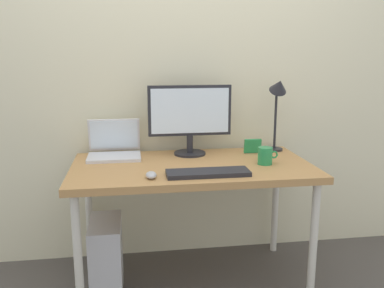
{
  "coord_description": "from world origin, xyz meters",
  "views": [
    {
      "loc": [
        -0.34,
        -2.3,
        1.37
      ],
      "look_at": [
        0.0,
        0.0,
        0.86
      ],
      "focal_mm": 38.9,
      "sensor_mm": 36.0,
      "label": 1
    }
  ],
  "objects_px": {
    "monitor": "(190,116)",
    "computer_tower": "(106,255)",
    "desk_lamp": "(278,98)",
    "keyboard": "(208,173)",
    "desk": "(192,175)",
    "mouse": "(151,175)",
    "coffee_mug": "(265,156)",
    "laptop": "(114,147)",
    "photo_frame": "(253,146)"
  },
  "relations": [
    {
      "from": "desk",
      "to": "monitor",
      "type": "distance_m",
      "value": 0.39
    },
    {
      "from": "mouse",
      "to": "laptop",
      "type": "bearing_deg",
      "value": 112.25
    },
    {
      "from": "desk",
      "to": "photo_frame",
      "type": "xyz_separation_m",
      "value": [
        0.42,
        0.21,
        0.11
      ]
    },
    {
      "from": "monitor",
      "to": "photo_frame",
      "type": "relative_size",
      "value": 4.72
    },
    {
      "from": "monitor",
      "to": "coffee_mug",
      "type": "relative_size",
      "value": 4.33
    },
    {
      "from": "coffee_mug",
      "to": "computer_tower",
      "type": "relative_size",
      "value": 0.29
    },
    {
      "from": "desk",
      "to": "computer_tower",
      "type": "relative_size",
      "value": 3.29
    },
    {
      "from": "desk_lamp",
      "to": "monitor",
      "type": "bearing_deg",
      "value": -179.91
    },
    {
      "from": "monitor",
      "to": "desk_lamp",
      "type": "relative_size",
      "value": 1.06
    },
    {
      "from": "mouse",
      "to": "coffee_mug",
      "type": "distance_m",
      "value": 0.69
    },
    {
      "from": "mouse",
      "to": "photo_frame",
      "type": "height_order",
      "value": "photo_frame"
    },
    {
      "from": "photo_frame",
      "to": "keyboard",
      "type": "bearing_deg",
      "value": -130.53
    },
    {
      "from": "coffee_mug",
      "to": "computer_tower",
      "type": "distance_m",
      "value": 1.1
    },
    {
      "from": "keyboard",
      "to": "monitor",
      "type": "bearing_deg",
      "value": 93.71
    },
    {
      "from": "desk",
      "to": "photo_frame",
      "type": "height_order",
      "value": "photo_frame"
    },
    {
      "from": "desk_lamp",
      "to": "computer_tower",
      "type": "xyz_separation_m",
      "value": [
        -1.1,
        -0.25,
        -0.88
      ]
    },
    {
      "from": "keyboard",
      "to": "coffee_mug",
      "type": "relative_size",
      "value": 3.67
    },
    {
      "from": "coffee_mug",
      "to": "photo_frame",
      "type": "bearing_deg",
      "value": 89.02
    },
    {
      "from": "laptop",
      "to": "desk",
      "type": "bearing_deg",
      "value": -29.3
    },
    {
      "from": "laptop",
      "to": "photo_frame",
      "type": "height_order",
      "value": "laptop"
    },
    {
      "from": "mouse",
      "to": "coffee_mug",
      "type": "bearing_deg",
      "value": 15.03
    },
    {
      "from": "computer_tower",
      "to": "desk",
      "type": "bearing_deg",
      "value": 1.57
    },
    {
      "from": "mouse",
      "to": "photo_frame",
      "type": "xyz_separation_m",
      "value": [
        0.67,
        0.45,
        0.03
      ]
    },
    {
      "from": "keyboard",
      "to": "coffee_mug",
      "type": "height_order",
      "value": "coffee_mug"
    },
    {
      "from": "keyboard",
      "to": "mouse",
      "type": "height_order",
      "value": "mouse"
    },
    {
      "from": "desk_lamp",
      "to": "desk",
      "type": "bearing_deg",
      "value": -158.17
    },
    {
      "from": "desk_lamp",
      "to": "keyboard",
      "type": "xyz_separation_m",
      "value": [
        -0.54,
        -0.46,
        -0.34
      ]
    },
    {
      "from": "monitor",
      "to": "laptop",
      "type": "distance_m",
      "value": 0.51
    },
    {
      "from": "mouse",
      "to": "computer_tower",
      "type": "bearing_deg",
      "value": 139.12
    },
    {
      "from": "desk",
      "to": "coffee_mug",
      "type": "height_order",
      "value": "coffee_mug"
    },
    {
      "from": "laptop",
      "to": "mouse",
      "type": "distance_m",
      "value": 0.53
    },
    {
      "from": "monitor",
      "to": "computer_tower",
      "type": "xyz_separation_m",
      "value": [
        -0.53,
        -0.25,
        -0.78
      ]
    },
    {
      "from": "laptop",
      "to": "keyboard",
      "type": "relative_size",
      "value": 0.73
    },
    {
      "from": "keyboard",
      "to": "photo_frame",
      "type": "bearing_deg",
      "value": 49.47
    },
    {
      "from": "desk",
      "to": "computer_tower",
      "type": "xyz_separation_m",
      "value": [
        -0.51,
        -0.01,
        -0.47
      ]
    },
    {
      "from": "laptop",
      "to": "mouse",
      "type": "relative_size",
      "value": 3.56
    },
    {
      "from": "keyboard",
      "to": "mouse",
      "type": "xyz_separation_m",
      "value": [
        -0.3,
        -0.01,
        0.01
      ]
    },
    {
      "from": "desk",
      "to": "keyboard",
      "type": "height_order",
      "value": "keyboard"
    },
    {
      "from": "keyboard",
      "to": "computer_tower",
      "type": "bearing_deg",
      "value": 159.17
    },
    {
      "from": "desk_lamp",
      "to": "photo_frame",
      "type": "bearing_deg",
      "value": -170.2
    },
    {
      "from": "monitor",
      "to": "laptop",
      "type": "xyz_separation_m",
      "value": [
        -0.47,
        0.02,
        -0.19
      ]
    },
    {
      "from": "laptop",
      "to": "keyboard",
      "type": "xyz_separation_m",
      "value": [
        0.5,
        -0.48,
        -0.05
      ]
    },
    {
      "from": "keyboard",
      "to": "computer_tower",
      "type": "distance_m",
      "value": 0.81
    },
    {
      "from": "monitor",
      "to": "keyboard",
      "type": "xyz_separation_m",
      "value": [
        0.03,
        -0.46,
        -0.24
      ]
    },
    {
      "from": "desk_lamp",
      "to": "computer_tower",
      "type": "relative_size",
      "value": 1.17
    },
    {
      "from": "monitor",
      "to": "keyboard",
      "type": "height_order",
      "value": "monitor"
    },
    {
      "from": "computer_tower",
      "to": "coffee_mug",
      "type": "bearing_deg",
      "value": -2.92
    },
    {
      "from": "monitor",
      "to": "desk",
      "type": "bearing_deg",
      "value": -95.2
    },
    {
      "from": "desk_lamp",
      "to": "mouse",
      "type": "distance_m",
      "value": 1.02
    },
    {
      "from": "keyboard",
      "to": "coffee_mug",
      "type": "distance_m",
      "value": 0.41
    }
  ]
}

